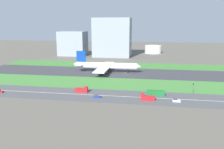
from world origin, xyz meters
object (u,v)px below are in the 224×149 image
airliner (105,66)px  car_6 (0,91)px  truck_2 (82,90)px  terminal_building (73,43)px  bus_0 (155,93)px  fuel_tank_west (153,49)px  car_4 (97,96)px  car_1 (176,100)px  truck_0 (147,98)px  hangar_building (113,37)px  traffic_light (193,88)px

airliner → car_6: (-56.37, -78.00, -5.31)m
truck_2 → terminal_building: bearing=110.4°
terminal_building → truck_2: bearing=-69.6°
bus_0 → fuel_tank_west: 227.04m
car_4 → car_1: 47.55m
truck_0 → hangar_building: bearing=-74.7°
airliner → car_6: airliner is taller
hangar_building → car_6: bearing=-103.1°
car_6 → traffic_light: traffic_light is taller
truck_0 → traffic_light: bearing=-148.3°
hangar_building → fuel_tank_west: hangar_building is taller
airliner → truck_2: bearing=-92.2°
truck_0 → car_6: 97.21m
truck_2 → traffic_light: bearing=6.3°
airliner → traffic_light: airliner is taller
traffic_light → hangar_building: size_ratio=0.14×
airliner → car_6: bearing=-125.9°
car_1 → terminal_building: terminal_building is taller
truck_2 → traffic_light: 73.03m
airliner → car_1: bearing=-53.6°
car_6 → car_1: bearing=-180.0°
airliner → car_4: 78.82m
car_4 → bus_0: 37.15m
airliner → fuel_tank_west: 165.46m
truck_2 → hangar_building: bearing=92.8°
traffic_light → hangar_building: bearing=115.1°
traffic_light → truck_0: bearing=-148.3°
truck_2 → terminal_building: 194.77m
bus_0 → car_4: bearing=-164.4°
truck_0 → terminal_building: bearing=-60.0°
car_4 → truck_2: 16.09m
fuel_tank_west → hangar_building: bearing=-141.9°
truck_0 → car_4: truck_0 is taller
truck_2 → bus_0: 48.35m
hangar_building → fuel_tank_west: bearing=38.1°
car_6 → terminal_building: (-13.79, 192.00, 16.34)m
terminal_building → fuel_tank_west: terminal_building is taller
traffic_light → fuel_tank_west: size_ratio=0.28×
car_6 → fuel_tank_west: fuel_tank_west is taller
truck_0 → fuel_tank_west: fuel_tank_west is taller
car_6 → terminal_building: bearing=-85.9°
car_1 → fuel_tank_west: 237.35m
airliner → bus_0: size_ratio=5.60×
hangar_building → fuel_tank_west: (57.35, 45.00, -20.61)m
car_1 → car_6: bearing=0.0°
car_1 → terminal_building: 231.18m
airliner → bus_0: bearing=-56.1°
car_4 → terminal_building: (-80.17, 192.00, 16.34)m
car_1 → traffic_light: traffic_light is taller
terminal_building → truck_0: bearing=-60.0°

